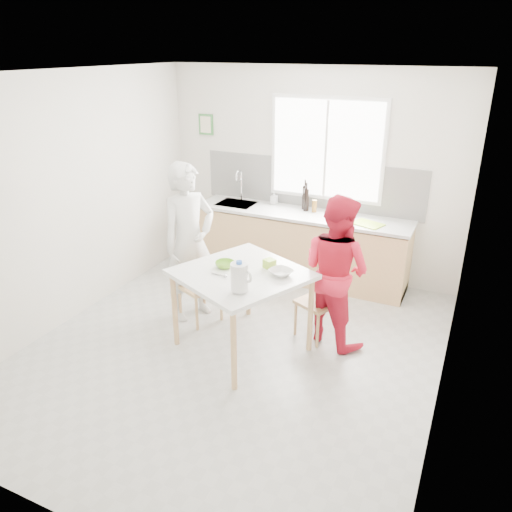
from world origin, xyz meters
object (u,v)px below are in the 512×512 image
(bowl_white, at_px, (281,272))
(wine_bottle_b, at_px, (306,200))
(milk_jug, at_px, (240,277))
(person_white, at_px, (189,243))
(wine_bottle_a, at_px, (305,197))
(chair_left, at_px, (203,285))
(person_red, at_px, (336,270))
(dining_table, at_px, (241,280))
(bowl_green, at_px, (225,264))
(chair_far, at_px, (322,297))

(bowl_white, bearing_deg, wine_bottle_b, 102.43)
(bowl_white, distance_m, milk_jug, 0.54)
(person_white, height_order, wine_bottle_a, person_white)
(bowl_white, bearing_deg, chair_left, 169.71)
(person_red, bearing_deg, person_white, 30.92)
(dining_table, distance_m, person_white, 0.92)
(chair_left, bearing_deg, milk_jug, 74.60)
(person_red, distance_m, wine_bottle_b, 1.64)
(wine_bottle_b, bearing_deg, person_red, -59.19)
(dining_table, height_order, bowl_green, bowl_green)
(dining_table, height_order, milk_jug, milk_jug)
(milk_jug, height_order, wine_bottle_b, wine_bottle_b)
(bowl_green, bearing_deg, chair_left, 149.61)
(chair_left, height_order, chair_far, chair_left)
(chair_left, bearing_deg, dining_table, 90.00)
(person_white, xyz_separation_m, milk_jug, (1.01, -0.77, 0.11))
(dining_table, bearing_deg, person_red, 35.23)
(bowl_green, bearing_deg, chair_far, 32.94)
(person_white, xyz_separation_m, bowl_green, (0.63, -0.34, -0.01))
(wine_bottle_a, height_order, wine_bottle_b, wine_bottle_a)
(chair_left, distance_m, bowl_green, 0.65)
(dining_table, relative_size, bowl_green, 7.66)
(chair_left, distance_m, chair_far, 1.32)
(bowl_white, relative_size, wine_bottle_b, 0.74)
(chair_left, relative_size, bowl_white, 3.80)
(person_red, xyz_separation_m, milk_jug, (-0.62, -0.95, 0.21))
(chair_far, distance_m, bowl_green, 1.11)
(dining_table, relative_size, chair_left, 1.75)
(chair_left, height_order, person_red, person_red)
(person_white, bearing_deg, bowl_white, -78.38)
(dining_table, xyz_separation_m, bowl_white, (0.38, 0.10, 0.12))
(person_white, distance_m, bowl_white, 1.24)
(milk_jug, bearing_deg, bowl_green, 156.46)
(bowl_green, xyz_separation_m, wine_bottle_a, (0.13, 1.98, 0.19))
(bowl_white, bearing_deg, dining_table, -164.71)
(dining_table, height_order, chair_left, dining_table)
(wine_bottle_a, xyz_separation_m, wine_bottle_b, (0.05, -0.07, -0.01))
(wine_bottle_a, bearing_deg, chair_far, -62.79)
(person_red, distance_m, milk_jug, 1.15)
(person_red, bearing_deg, bowl_green, 52.23)
(chair_left, distance_m, person_red, 1.49)
(bowl_green, relative_size, wine_bottle_a, 0.60)
(person_white, xyz_separation_m, wine_bottle_b, (0.80, 1.57, 0.17))
(chair_far, xyz_separation_m, bowl_green, (-0.86, -0.56, 0.44))
(dining_table, bearing_deg, chair_left, 155.48)
(chair_far, bearing_deg, person_red, 12.21)
(dining_table, bearing_deg, bowl_green, 169.52)
(dining_table, xyz_separation_m, chair_far, (0.66, 0.59, -0.32))
(bowl_white, xyz_separation_m, wine_bottle_a, (-0.45, 1.91, 0.19))
(wine_bottle_b, bearing_deg, dining_table, -89.11)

